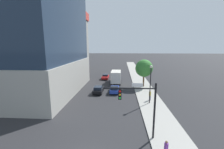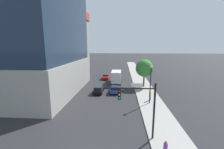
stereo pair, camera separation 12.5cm
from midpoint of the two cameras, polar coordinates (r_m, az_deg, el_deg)
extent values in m
cube|color=#9E9B93|center=(32.06, 12.66, -6.63)|extent=(4.27, 120.00, 0.15)
cube|color=#9E9B93|center=(35.79, -29.43, -0.73)|extent=(20.66, 23.40, 6.49)
cube|color=gray|center=(63.58, -16.77, 12.19)|extent=(14.03, 13.49, 23.19)
cube|color=#C63D33|center=(64.70, -17.28, 21.15)|extent=(14.87, 14.30, 3.00)
cube|color=gold|center=(58.65, -14.38, 16.19)|extent=(0.90, 0.90, 30.78)
cylinder|color=black|center=(15.91, 15.80, -13.53)|extent=(0.20, 0.20, 5.87)
cylinder|color=black|center=(14.76, 6.53, -5.28)|extent=(5.09, 0.14, 0.14)
cube|color=black|center=(14.93, 2.81, -7.55)|extent=(0.32, 0.36, 1.05)
sphere|color=red|center=(14.64, 2.81, -6.52)|extent=(0.22, 0.22, 0.22)
sphere|color=orange|center=(14.75, 2.80, -7.78)|extent=(0.22, 0.22, 0.22)
sphere|color=green|center=(14.86, 2.79, -9.03)|extent=(0.22, 0.22, 0.22)
cube|color=white|center=(14.73, 9.54, -3.99)|extent=(1.10, 0.04, 0.36)
cylinder|color=black|center=(25.26, 14.36, -4.20)|extent=(0.16, 0.16, 5.98)
sphere|color=silver|center=(24.65, 14.70, 2.94)|extent=(0.44, 0.44, 0.44)
cylinder|color=brown|center=(35.90, 11.95, -2.26)|extent=(0.36, 0.36, 2.85)
sphere|color=#387F33|center=(35.37, 12.14, 2.40)|extent=(4.06, 4.06, 4.06)
cube|color=red|center=(43.95, -2.64, -0.97)|extent=(1.85, 4.28, 0.62)
cube|color=#19212D|center=(44.04, -2.61, -0.20)|extent=(1.56, 1.88, 0.51)
cylinder|color=black|center=(45.52, -3.45, -0.90)|extent=(0.22, 0.65, 0.65)
cylinder|color=black|center=(45.34, -1.41, -0.93)|extent=(0.22, 0.65, 0.65)
cylinder|color=black|center=(42.69, -3.94, -1.69)|extent=(0.22, 0.65, 0.65)
cylinder|color=black|center=(42.51, -1.76, -1.73)|extent=(0.22, 0.65, 0.65)
cube|color=#233D9E|center=(31.30, 0.91, -5.78)|extent=(1.81, 4.33, 0.65)
cube|color=#19212D|center=(30.40, 0.84, -5.20)|extent=(1.52, 1.92, 0.46)
cylinder|color=black|center=(32.83, -0.36, -5.48)|extent=(0.22, 0.66, 0.66)
cylinder|color=black|center=(32.76, 2.43, -5.53)|extent=(0.22, 0.66, 0.66)
cylinder|color=black|center=(30.02, -0.76, -7.05)|extent=(0.22, 0.66, 0.66)
cylinder|color=black|center=(29.94, 2.30, -7.11)|extent=(0.22, 0.66, 0.66)
cube|color=black|center=(31.09, -5.36, -5.95)|extent=(1.82, 4.16, 0.64)
cube|color=#19212D|center=(30.45, -5.53, -5.13)|extent=(1.53, 1.80, 0.57)
cylinder|color=black|center=(32.64, -6.36, -5.66)|extent=(0.22, 0.66, 0.66)
cylinder|color=black|center=(32.40, -3.56, -5.73)|extent=(0.22, 0.66, 0.66)
cylinder|color=black|center=(29.98, -7.30, -7.17)|extent=(0.22, 0.66, 0.66)
cylinder|color=black|center=(29.73, -4.25, -7.28)|extent=(0.22, 0.66, 0.66)
cube|color=#1E4799|center=(41.44, 1.64, -0.12)|extent=(2.38, 2.05, 2.17)
cube|color=silver|center=(37.73, 1.44, -0.76)|extent=(2.38, 5.11, 2.74)
cylinder|color=black|center=(41.73, 0.19, -1.70)|extent=(0.30, 1.02, 1.02)
cylinder|color=black|center=(41.66, 3.07, -1.74)|extent=(0.30, 1.02, 1.02)
cylinder|color=black|center=(36.87, -0.29, -3.38)|extent=(0.30, 1.02, 1.02)
cylinder|color=black|center=(36.78, 2.98, -3.42)|extent=(0.30, 1.02, 1.02)
cylinder|color=purple|center=(14.47, 19.91, -24.63)|extent=(0.34, 0.34, 0.63)
sphere|color=#997051|center=(14.23, 20.03, -23.22)|extent=(0.22, 0.22, 0.22)
cylinder|color=#38334C|center=(27.24, 14.22, -8.73)|extent=(0.28, 0.28, 0.87)
cylinder|color=gold|center=(27.00, 14.29, -7.19)|extent=(0.34, 0.34, 0.67)
sphere|color=tan|center=(26.87, 14.34, -6.27)|extent=(0.23, 0.23, 0.23)
camera|label=1|loc=(0.06, -90.15, -0.03)|focal=23.74mm
camera|label=2|loc=(0.06, 89.85, 0.03)|focal=23.74mm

